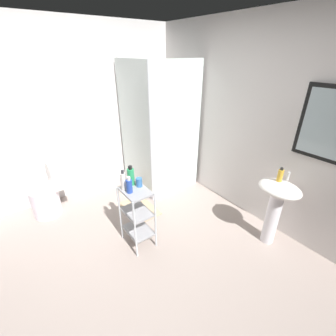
{
  "coord_description": "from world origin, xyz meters",
  "views": [
    {
      "loc": [
        1.65,
        -0.72,
        2.08
      ],
      "look_at": [
        -0.24,
        0.69,
        0.87
      ],
      "focal_mm": 24.41,
      "sensor_mm": 36.0,
      "label": 1
    }
  ],
  "objects_px": {
    "hand_soap_bottle": "(280,175)",
    "body_wash_bottle_green": "(131,176)",
    "lotion_bottle_white": "(123,181)",
    "bath_mat": "(139,208)",
    "shampoo_bottle_blue": "(129,186)",
    "shower_stall": "(158,160)",
    "rinse_cup": "(139,182)",
    "pedestal_sink": "(276,201)",
    "storage_cart": "(137,213)",
    "toilet": "(48,194)"
  },
  "relations": [
    {
      "from": "shower_stall",
      "to": "storage_cart",
      "type": "bearing_deg",
      "value": -44.75
    },
    {
      "from": "rinse_cup",
      "to": "lotion_bottle_white",
      "type": "bearing_deg",
      "value": -103.76
    },
    {
      "from": "bath_mat",
      "to": "rinse_cup",
      "type": "bearing_deg",
      "value": -25.87
    },
    {
      "from": "shampoo_bottle_blue",
      "to": "body_wash_bottle_green",
      "type": "bearing_deg",
      "value": 145.1
    },
    {
      "from": "shower_stall",
      "to": "lotion_bottle_white",
      "type": "xyz_separation_m",
      "value": [
        0.88,
        -1.05,
        0.38
      ]
    },
    {
      "from": "storage_cart",
      "to": "toilet",
      "type": "bearing_deg",
      "value": -150.26
    },
    {
      "from": "shampoo_bottle_blue",
      "to": "rinse_cup",
      "type": "relative_size",
      "value": 1.86
    },
    {
      "from": "shampoo_bottle_blue",
      "to": "lotion_bottle_white",
      "type": "bearing_deg",
      "value": -165.87
    },
    {
      "from": "pedestal_sink",
      "to": "lotion_bottle_white",
      "type": "xyz_separation_m",
      "value": [
        -1.01,
        -1.36,
        0.27
      ]
    },
    {
      "from": "body_wash_bottle_green",
      "to": "lotion_bottle_white",
      "type": "relative_size",
      "value": 0.98
    },
    {
      "from": "toilet",
      "to": "rinse_cup",
      "type": "distance_m",
      "value": 1.51
    },
    {
      "from": "toilet",
      "to": "storage_cart",
      "type": "xyz_separation_m",
      "value": [
        1.25,
        0.71,
        0.12
      ]
    },
    {
      "from": "bath_mat",
      "to": "body_wash_bottle_green",
      "type": "bearing_deg",
      "value": -35.12
    },
    {
      "from": "bath_mat",
      "to": "shower_stall",
      "type": "bearing_deg",
      "value": 122.76
    },
    {
      "from": "storage_cart",
      "to": "lotion_bottle_white",
      "type": "relative_size",
      "value": 3.16
    },
    {
      "from": "shampoo_bottle_blue",
      "to": "toilet",
      "type": "bearing_deg",
      "value": -152.54
    },
    {
      "from": "pedestal_sink",
      "to": "hand_soap_bottle",
      "type": "distance_m",
      "value": 0.31
    },
    {
      "from": "shower_stall",
      "to": "hand_soap_bottle",
      "type": "relative_size",
      "value": 12.34
    },
    {
      "from": "pedestal_sink",
      "to": "shampoo_bottle_blue",
      "type": "height_order",
      "value": "shampoo_bottle_blue"
    },
    {
      "from": "storage_cart",
      "to": "lotion_bottle_white",
      "type": "xyz_separation_m",
      "value": [
        -0.09,
        -0.09,
        0.41
      ]
    },
    {
      "from": "shower_stall",
      "to": "rinse_cup",
      "type": "bearing_deg",
      "value": -43.78
    },
    {
      "from": "pedestal_sink",
      "to": "bath_mat",
      "type": "height_order",
      "value": "pedestal_sink"
    },
    {
      "from": "hand_soap_bottle",
      "to": "body_wash_bottle_green",
      "type": "relative_size",
      "value": 0.7
    },
    {
      "from": "hand_soap_bottle",
      "to": "rinse_cup",
      "type": "bearing_deg",
      "value": -126.88
    },
    {
      "from": "pedestal_sink",
      "to": "storage_cart",
      "type": "xyz_separation_m",
      "value": [
        -0.92,
        -1.28,
        -0.14
      ]
    },
    {
      "from": "storage_cart",
      "to": "shower_stall",
      "type": "bearing_deg",
      "value": 135.25
    },
    {
      "from": "toilet",
      "to": "lotion_bottle_white",
      "type": "distance_m",
      "value": 1.42
    },
    {
      "from": "pedestal_sink",
      "to": "rinse_cup",
      "type": "height_order",
      "value": "rinse_cup"
    },
    {
      "from": "body_wash_bottle_green",
      "to": "pedestal_sink",
      "type": "bearing_deg",
      "value": 49.92
    },
    {
      "from": "hand_soap_bottle",
      "to": "shampoo_bottle_blue",
      "type": "height_order",
      "value": "hand_soap_bottle"
    },
    {
      "from": "toilet",
      "to": "body_wash_bottle_green",
      "type": "xyz_separation_m",
      "value": [
        1.11,
        0.74,
        0.53
      ]
    },
    {
      "from": "body_wash_bottle_green",
      "to": "lotion_bottle_white",
      "type": "distance_m",
      "value": 0.12
    },
    {
      "from": "pedestal_sink",
      "to": "lotion_bottle_white",
      "type": "distance_m",
      "value": 1.72
    },
    {
      "from": "body_wash_bottle_green",
      "to": "hand_soap_bottle",
      "type": "bearing_deg",
      "value": 51.81
    },
    {
      "from": "lotion_bottle_white",
      "to": "rinse_cup",
      "type": "distance_m",
      "value": 0.18
    },
    {
      "from": "toilet",
      "to": "hand_soap_bottle",
      "type": "distance_m",
      "value": 2.98
    },
    {
      "from": "shampoo_bottle_blue",
      "to": "bath_mat",
      "type": "relative_size",
      "value": 0.31
    },
    {
      "from": "storage_cart",
      "to": "shampoo_bottle_blue",
      "type": "relative_size",
      "value": 3.96
    },
    {
      "from": "toilet",
      "to": "lotion_bottle_white",
      "type": "relative_size",
      "value": 3.25
    },
    {
      "from": "hand_soap_bottle",
      "to": "pedestal_sink",
      "type": "bearing_deg",
      "value": -35.27
    },
    {
      "from": "storage_cart",
      "to": "pedestal_sink",
      "type": "bearing_deg",
      "value": 54.32
    },
    {
      "from": "pedestal_sink",
      "to": "body_wash_bottle_green",
      "type": "xyz_separation_m",
      "value": [
        -1.05,
        -1.25,
        0.26
      ]
    },
    {
      "from": "body_wash_bottle_green",
      "to": "storage_cart",
      "type": "bearing_deg",
      "value": -11.44
    },
    {
      "from": "storage_cart",
      "to": "body_wash_bottle_green",
      "type": "xyz_separation_m",
      "value": [
        -0.13,
        0.03,
        0.41
      ]
    },
    {
      "from": "toilet",
      "to": "storage_cart",
      "type": "relative_size",
      "value": 1.03
    },
    {
      "from": "pedestal_sink",
      "to": "rinse_cup",
      "type": "xyz_separation_m",
      "value": [
        -0.97,
        -1.2,
        0.21
      ]
    },
    {
      "from": "storage_cart",
      "to": "shampoo_bottle_blue",
      "type": "height_order",
      "value": "shampoo_bottle_blue"
    },
    {
      "from": "lotion_bottle_white",
      "to": "body_wash_bottle_green",
      "type": "bearing_deg",
      "value": 111.24
    },
    {
      "from": "shower_stall",
      "to": "toilet",
      "type": "xyz_separation_m",
      "value": [
        -0.28,
        -1.67,
        -0.15
      ]
    },
    {
      "from": "pedestal_sink",
      "to": "bath_mat",
      "type": "bearing_deg",
      "value": -147.31
    }
  ]
}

